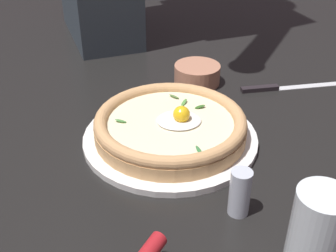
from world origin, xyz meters
name	(u,v)px	position (x,y,z in m)	size (l,w,h in m)	color
ground_plane	(150,157)	(0.00, 0.00, -0.01)	(2.40, 2.40, 0.03)	black
pizza_plate	(168,138)	(-0.04, -0.03, 0.01)	(0.33, 0.33, 0.01)	white
pizza	(168,125)	(-0.04, -0.03, 0.03)	(0.28, 0.28, 0.06)	tan
side_bowl	(195,74)	(-0.11, -0.27, 0.02)	(0.11, 0.11, 0.04)	#B3765B
table_knife	(275,88)	(-0.29, -0.23, 0.00)	(0.24, 0.05, 0.01)	silver
drinking_glass	(311,239)	(-0.20, 0.27, 0.05)	(0.07, 0.07, 0.13)	silver
pepper_shaker	(237,193)	(-0.13, 0.17, 0.04)	(0.03, 0.03, 0.08)	silver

